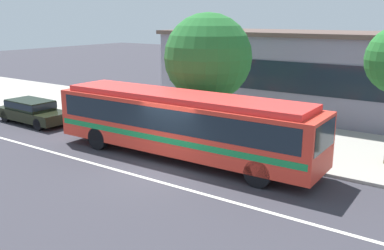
% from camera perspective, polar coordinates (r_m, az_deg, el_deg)
% --- Properties ---
extents(ground_plane, '(120.00, 120.00, 0.00)m').
position_cam_1_polar(ground_plane, '(16.43, -4.44, -6.25)').
color(ground_plane, '#35343C').
extents(sidewalk_slab, '(60.00, 8.00, 0.12)m').
position_cam_1_polar(sidewalk_slab, '(22.13, 7.34, -0.73)').
color(sidewalk_slab, '#A39E95').
rests_on(sidewalk_slab, ground_plane).
extents(lane_stripe_center, '(56.00, 0.16, 0.01)m').
position_cam_1_polar(lane_stripe_center, '(15.86, -6.28, -7.05)').
color(lane_stripe_center, silver).
rests_on(lane_stripe_center, ground_plane).
extents(transit_bus, '(11.86, 2.64, 2.74)m').
position_cam_1_polar(transit_bus, '(17.45, -1.43, 0.53)').
color(transit_bus, red).
rests_on(transit_bus, ground_plane).
extents(sedan_behind_bus, '(4.67, 1.85, 1.29)m').
position_cam_1_polar(sedan_behind_bus, '(25.18, -20.61, 1.86)').
color(sedan_behind_bus, black).
rests_on(sedan_behind_bus, ground_plane).
extents(pedestrian_waiting_near_sign, '(0.47, 0.47, 1.70)m').
position_cam_1_polar(pedestrian_waiting_near_sign, '(22.01, -7.79, 2.03)').
color(pedestrian_waiting_near_sign, navy).
rests_on(pedestrian_waiting_near_sign, sidewalk_slab).
extents(pedestrian_walking_along_curb, '(0.48, 0.48, 1.69)m').
position_cam_1_polar(pedestrian_walking_along_curb, '(22.21, -2.91, 2.23)').
color(pedestrian_walking_along_curb, '#273F32').
rests_on(pedestrian_walking_along_curb, sidewalk_slab).
extents(bus_stop_sign, '(0.10, 0.44, 2.40)m').
position_cam_1_polar(bus_stop_sign, '(17.33, 12.67, 0.30)').
color(bus_stop_sign, gray).
rests_on(bus_stop_sign, sidewalk_slab).
extents(street_tree_near_stop, '(4.19, 4.19, 5.85)m').
position_cam_1_polar(street_tree_near_stop, '(20.47, 2.14, 9.00)').
color(street_tree_near_stop, brown).
rests_on(street_tree_near_stop, sidewalk_slab).
extents(station_building, '(18.46, 6.70, 4.91)m').
position_cam_1_polar(station_building, '(26.60, 15.75, 6.68)').
color(station_building, gray).
rests_on(station_building, ground_plane).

